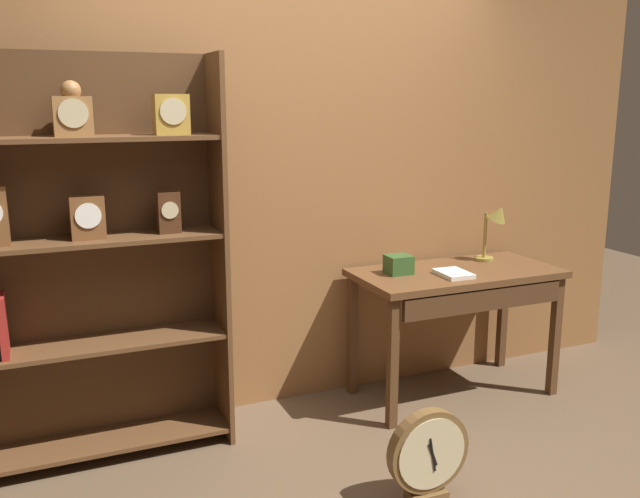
# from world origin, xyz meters

# --- Properties ---
(back_wood_panel) EXTENTS (4.80, 0.05, 2.60)m
(back_wood_panel) POSITION_xyz_m (0.00, 1.34, 1.30)
(back_wood_panel) COLOR brown
(back_wood_panel) RESTS_ON ground
(bookshelf) EXTENTS (1.32, 0.30, 1.99)m
(bookshelf) POSITION_xyz_m (-1.20, 1.06, 1.01)
(bookshelf) COLOR brown
(bookshelf) RESTS_ON ground
(workbench) EXTENTS (1.22, 0.60, 0.78)m
(workbench) POSITION_xyz_m (0.89, 0.95, 0.68)
(workbench) COLOR brown
(workbench) RESTS_ON ground
(desk_lamp) EXTENTS (0.20, 0.20, 0.37)m
(desk_lamp) POSITION_xyz_m (1.24, 1.08, 1.02)
(desk_lamp) COLOR olive
(desk_lamp) RESTS_ON workbench
(toolbox_small) EXTENTS (0.14, 0.12, 0.11)m
(toolbox_small) POSITION_xyz_m (0.53, 1.03, 0.84)
(toolbox_small) COLOR #2D5123
(toolbox_small) RESTS_ON workbench
(open_repair_manual) EXTENTS (0.17, 0.23, 0.02)m
(open_repair_manual) POSITION_xyz_m (0.80, 0.87, 0.79)
(open_repair_manual) COLOR silver
(open_repair_manual) RESTS_ON workbench
(round_clock_large) EXTENTS (0.39, 0.11, 0.43)m
(round_clock_large) POSITION_xyz_m (0.15, 0.05, 0.22)
(round_clock_large) COLOR brown
(round_clock_large) RESTS_ON ground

